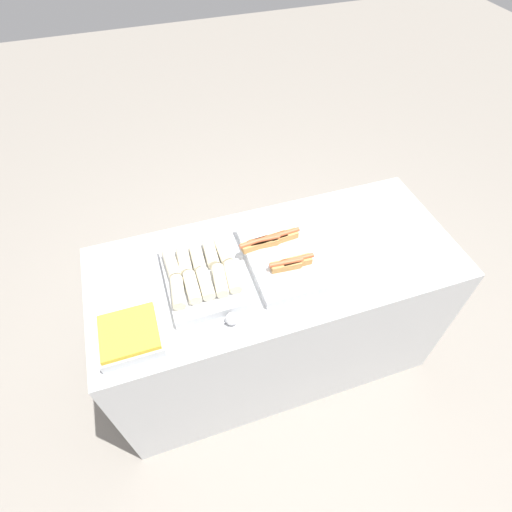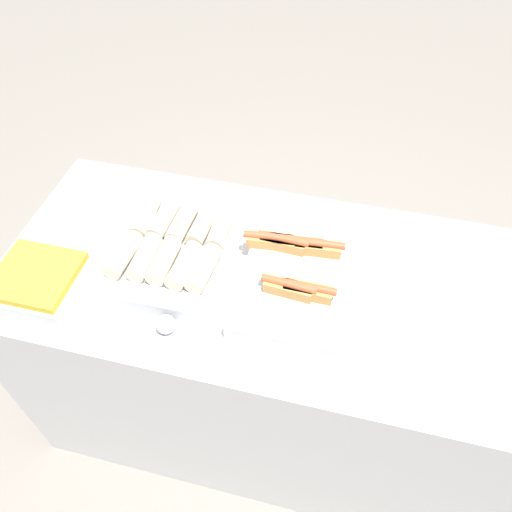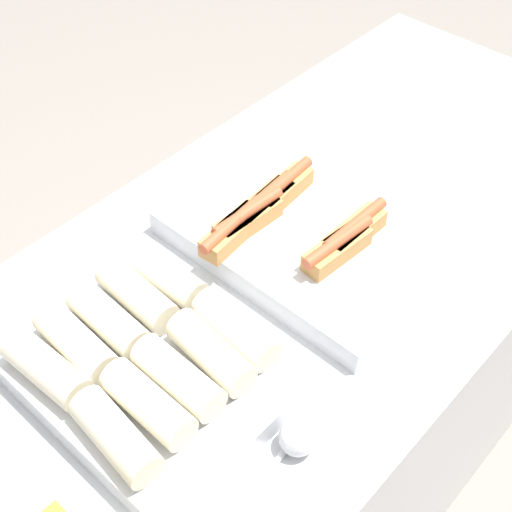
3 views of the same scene
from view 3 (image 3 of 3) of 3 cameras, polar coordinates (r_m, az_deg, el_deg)
ground_plane at (r=2.11m, az=2.05°, el=-17.85°), size 12.00×12.00×0.00m
counter at (r=1.70m, az=2.47°, el=-10.93°), size 1.80×0.77×0.94m
tray_hotdogs at (r=1.31m, az=3.29°, el=1.48°), size 0.33×0.49×0.10m
tray_wraps at (r=1.13m, az=-8.89°, el=-8.18°), size 0.33×0.44×0.11m
serving_spoon_near at (r=1.07m, az=3.02°, el=-14.67°), size 0.21×0.06×0.06m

